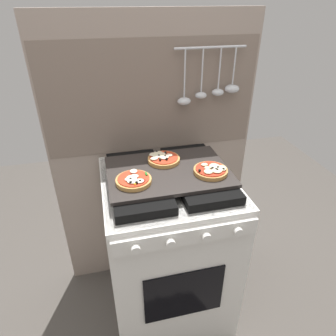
{
  "coord_description": "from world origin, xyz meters",
  "views": [
    {
      "loc": [
        -0.27,
        -1.12,
        1.6
      ],
      "look_at": [
        0.0,
        0.0,
        0.93
      ],
      "focal_mm": 31.95,
      "sensor_mm": 36.0,
      "label": 1
    }
  ],
  "objects_px": {
    "baking_tray": "(168,171)",
    "pizza_center": "(163,158)",
    "pizza_left": "(134,180)",
    "pizza_right": "(211,170)",
    "stove": "(168,246)"
  },
  "relations": [
    {
      "from": "stove",
      "to": "pizza_center",
      "type": "height_order",
      "value": "pizza_center"
    },
    {
      "from": "stove",
      "to": "pizza_left",
      "type": "height_order",
      "value": "pizza_left"
    },
    {
      "from": "baking_tray",
      "to": "pizza_right",
      "type": "distance_m",
      "value": 0.19
    },
    {
      "from": "baking_tray",
      "to": "pizza_left",
      "type": "height_order",
      "value": "pizza_left"
    },
    {
      "from": "pizza_right",
      "to": "pizza_left",
      "type": "bearing_deg",
      "value": 179.63
    },
    {
      "from": "pizza_left",
      "to": "pizza_right",
      "type": "height_order",
      "value": "same"
    },
    {
      "from": "baking_tray",
      "to": "pizza_center",
      "type": "xyz_separation_m",
      "value": [
        -0.0,
        0.09,
        0.02
      ]
    },
    {
      "from": "pizza_left",
      "to": "pizza_center",
      "type": "xyz_separation_m",
      "value": [
        0.16,
        0.15,
        0.0
      ]
    },
    {
      "from": "stove",
      "to": "pizza_left",
      "type": "relative_size",
      "value": 5.99
    },
    {
      "from": "pizza_left",
      "to": "baking_tray",
      "type": "bearing_deg",
      "value": 22.42
    },
    {
      "from": "pizza_left",
      "to": "pizza_right",
      "type": "bearing_deg",
      "value": -0.37
    },
    {
      "from": "baking_tray",
      "to": "pizza_left",
      "type": "distance_m",
      "value": 0.18
    },
    {
      "from": "pizza_left",
      "to": "pizza_right",
      "type": "distance_m",
      "value": 0.34
    },
    {
      "from": "pizza_right",
      "to": "pizza_center",
      "type": "height_order",
      "value": "same"
    },
    {
      "from": "baking_tray",
      "to": "pizza_center",
      "type": "height_order",
      "value": "pizza_center"
    }
  ]
}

